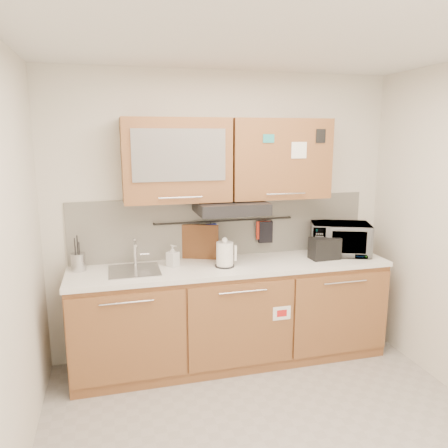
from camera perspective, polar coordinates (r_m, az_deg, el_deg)
floor at (r=3.29m, az=7.37°, el=-26.89°), size 3.20×3.20×0.00m
ceiling at (r=2.64m, az=8.96°, el=23.70°), size 3.20×3.20×0.00m
wall_back at (r=4.07m, az=-0.07°, el=1.09°), size 3.20×0.00×3.20m
base_cabinet at (r=4.05m, az=1.06°, el=-12.24°), size 2.80×0.64×0.88m
countertop at (r=3.87m, az=1.10°, el=-5.55°), size 2.82×0.62×0.04m
backsplash at (r=4.08m, az=-0.03°, el=-0.32°), size 2.80×0.02×0.56m
upper_cabinets at (r=3.84m, az=0.54°, el=8.44°), size 1.82×0.37×0.70m
range_hood at (r=3.81m, az=0.88°, el=2.21°), size 0.60×0.46×0.10m
sink at (r=3.75m, az=-11.62°, el=-5.97°), size 0.42×0.40×0.26m
utensil_rail at (r=4.03m, az=0.11°, el=0.41°), size 1.30×0.02×0.02m
utensil_crock at (r=3.86m, az=-18.49°, el=-4.69°), size 0.15×0.15×0.30m
kettle at (r=3.77m, az=0.12°, el=-4.07°), size 0.19×0.17×0.26m
toaster at (r=4.11m, az=13.01°, el=-3.07°), size 0.27×0.17×0.20m
microwave at (r=4.30m, az=14.90°, el=-1.86°), size 0.64×0.53×0.30m
soap_bottle at (r=3.81m, az=-6.72°, el=-4.13°), size 0.12×0.12×0.19m
cutting_board at (r=4.01m, az=-3.32°, el=-3.23°), size 0.35×0.16×0.45m
oven_mitt at (r=4.01m, az=-1.72°, el=-1.33°), size 0.11×0.07×0.19m
dark_pouch at (r=4.16m, az=5.45°, el=-1.04°), size 0.13×0.04×0.21m
pot_holder at (r=4.15m, az=5.16°, el=-0.80°), size 0.14×0.02×0.17m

